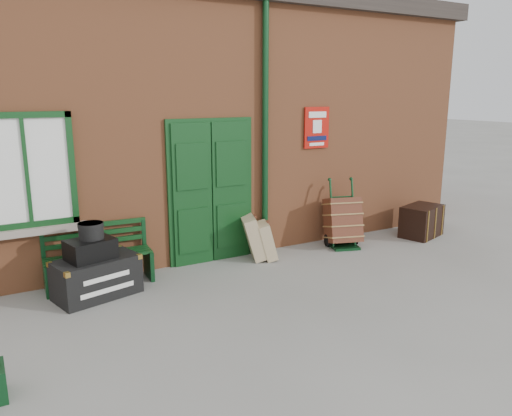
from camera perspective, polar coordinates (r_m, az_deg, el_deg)
ground at (r=7.03m, az=2.31°, el=-8.95°), size 80.00×80.00×0.00m
station_building at (r=9.68m, az=-8.68°, el=10.09°), size 10.30×4.30×4.36m
bench at (r=7.32m, az=-17.64°, el=-4.96°), size 1.46×0.52×0.89m
houdini_trunk at (r=6.95m, az=-17.75°, el=-7.54°), size 1.16×0.83×0.53m
strongbox at (r=6.82m, az=-18.39°, el=-4.49°), size 0.67×0.55×0.26m
hatbox at (r=6.79m, az=-18.33°, el=-2.48°), size 0.38×0.38×0.21m
suitcase_back at (r=8.04m, az=-0.28°, el=-3.40°), size 0.52×0.59×0.72m
suitcase_front at (r=8.06m, az=1.19°, el=-3.74°), size 0.45×0.53×0.62m
porter_trolley at (r=8.81m, az=9.89°, el=-1.50°), size 0.72×0.75×1.16m
dark_trunk at (r=9.83m, az=18.40°, el=-1.42°), size 0.93×0.75×0.58m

